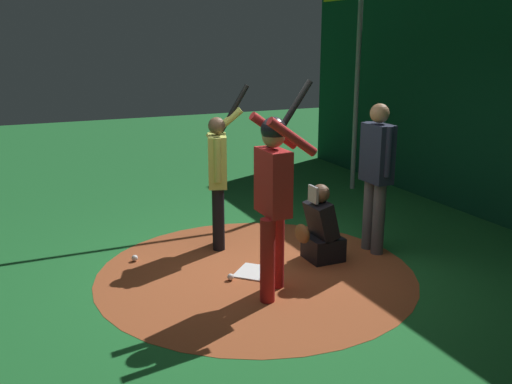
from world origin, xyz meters
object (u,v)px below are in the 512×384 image
object	(u,v)px
batter	(274,189)
catcher	(321,231)
baseball_1	(231,277)
visitor	(218,173)
baseball_0	(135,258)
umpire	(376,170)
home_plate	(256,272)

from	to	relation	value
batter	catcher	bearing A→B (deg)	-146.67
batter	baseball_1	world-z (taller)	batter
visitor	baseball_0	size ratio (longest dim) A/B	27.34
batter	umpire	bearing A→B (deg)	-160.33
catcher	baseball_0	size ratio (longest dim) A/B	12.60
home_plate	visitor	xyz separation A→B (m)	(0.08, -0.96, 0.94)
catcher	baseball_1	xyz separation A→B (m)	(1.19, 0.12, -0.32)
umpire	baseball_1	size ratio (longest dim) A/B	24.69
home_plate	umpire	world-z (taller)	umpire
batter	umpire	xyz separation A→B (m)	(-1.66, -0.59, -0.09)
home_plate	catcher	bearing A→B (deg)	-176.63
baseball_1	baseball_0	bearing A→B (deg)	-49.48
umpire	catcher	bearing A→B (deg)	-0.50
home_plate	umpire	bearing A→B (deg)	-178.43
baseball_1	home_plate	bearing A→B (deg)	-168.22
catcher	umpire	bearing A→B (deg)	179.50
baseball_1	umpire	bearing A→B (deg)	-176.64
catcher	visitor	world-z (taller)	visitor
home_plate	catcher	world-z (taller)	catcher
home_plate	umpire	distance (m)	1.90
umpire	home_plate	bearing A→B (deg)	1.57
home_plate	baseball_0	size ratio (longest dim) A/B	5.68
visitor	home_plate	bearing A→B (deg)	113.95
baseball_0	visitor	bearing A→B (deg)	-177.15
home_plate	visitor	bearing A→B (deg)	-85.39
umpire	baseball_1	distance (m)	2.18
visitor	baseball_1	bearing A→B (deg)	95.30
visitor	catcher	bearing A→B (deg)	155.14
umpire	baseball_0	size ratio (longest dim) A/B	24.69
batter	umpire	world-z (taller)	batter
batter	umpire	size ratio (longest dim) A/B	1.19
batter	catcher	distance (m)	1.33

